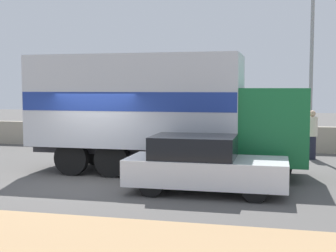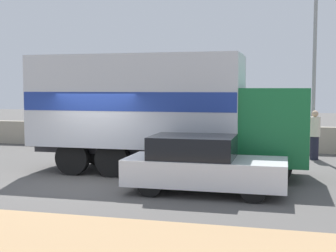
% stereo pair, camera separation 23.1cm
% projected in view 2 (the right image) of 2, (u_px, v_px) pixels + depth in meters
% --- Properties ---
extents(ground_plane, '(80.00, 80.00, 0.00)m').
position_uv_depth(ground_plane, '(84.00, 184.00, 13.05)').
color(ground_plane, '#514F4C').
extents(stone_wall_backdrop, '(60.00, 0.35, 1.08)m').
position_uv_depth(stone_wall_backdrop, '(159.00, 136.00, 20.73)').
color(stone_wall_backdrop, '#A39984').
rests_on(stone_wall_backdrop, ground_plane).
extents(street_lamp, '(0.56, 0.28, 7.01)m').
position_uv_depth(street_lamp, '(315.00, 51.00, 17.76)').
color(street_lamp, gray).
rests_on(street_lamp, ground_plane).
extents(box_truck, '(8.43, 2.55, 3.66)m').
position_uv_depth(box_truck, '(157.00, 107.00, 14.57)').
color(box_truck, '#196B38').
rests_on(box_truck, ground_plane).
extents(car_hatchback, '(4.04, 1.72, 1.46)m').
position_uv_depth(car_hatchback, '(202.00, 165.00, 11.85)').
color(car_hatchback, silver).
rests_on(car_hatchback, ground_plane).
extents(pedestrian, '(0.40, 0.40, 1.83)m').
position_uv_depth(pedestrian, '(315.00, 134.00, 17.31)').
color(pedestrian, '#1E1E2D').
rests_on(pedestrian, ground_plane).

